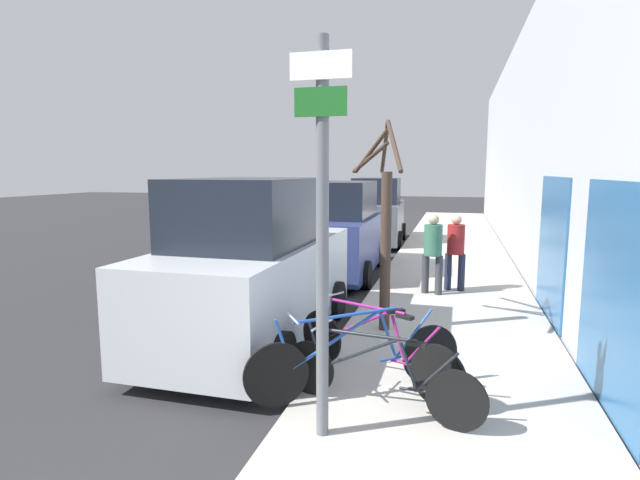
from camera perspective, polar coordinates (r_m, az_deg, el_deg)
ground_plane at (r=11.94m, az=2.07°, el=-4.73°), size 80.00×80.00×0.00m
sidewalk_curb at (r=14.37m, az=14.82°, el=-2.51°), size 3.20×32.00×0.15m
building_facade at (r=14.16m, az=22.47°, el=9.82°), size 0.23×32.00×6.50m
signpost at (r=4.45m, az=0.26°, el=1.02°), size 0.54×0.14×3.62m
bicycle_0 at (r=5.35m, az=6.57°, el=-15.31°), size 2.17×0.67×0.84m
bicycle_1 at (r=5.66m, az=4.29°, el=-13.43°), size 2.13×1.44×0.97m
bicycle_2 at (r=6.00m, az=6.14°, el=-12.31°), size 2.10×1.28×0.94m
parked_car_0 at (r=7.65m, az=-7.67°, el=-3.34°), size 2.13×4.63×2.51m
parked_car_1 at (r=12.48m, az=2.13°, el=0.81°), size 2.08×4.47×2.35m
parked_car_2 at (r=17.90m, az=6.52°, el=2.93°), size 2.09×4.21×2.36m
pedestrian_near at (r=10.63m, az=15.24°, el=-0.76°), size 0.41×0.35×1.58m
pedestrian_far at (r=10.22m, az=12.77°, el=-0.90°), size 0.42×0.36×1.61m
street_tree at (r=7.73m, az=7.37°, el=1.30°), size 0.99×2.11×3.22m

